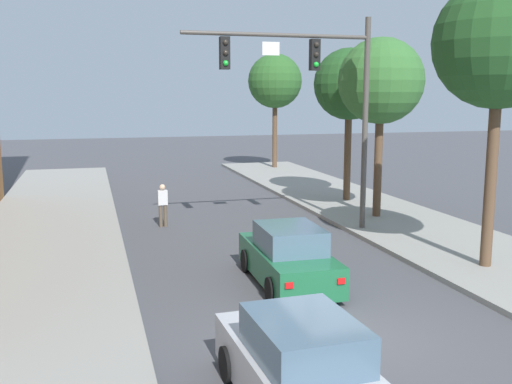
# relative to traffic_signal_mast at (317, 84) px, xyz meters

# --- Properties ---
(ground_plane) EXTENTS (120.00, 120.00, 0.00)m
(ground_plane) POSITION_rel_traffic_signal_mast_xyz_m (-2.71, -8.75, -5.35)
(ground_plane) COLOR #4C4C51
(sidewalk_left) EXTENTS (5.00, 60.00, 0.15)m
(sidewalk_left) POSITION_rel_traffic_signal_mast_xyz_m (-9.21, -8.75, -5.27)
(sidewalk_left) COLOR #99968E
(sidewalk_left) RESTS_ON ground
(traffic_signal_mast) EXTENTS (6.69, 0.38, 7.50)m
(traffic_signal_mast) POSITION_rel_traffic_signal_mast_xyz_m (0.00, 0.00, 0.00)
(traffic_signal_mast) COLOR #514C47
(traffic_signal_mast) RESTS_ON sidewalk_right
(car_lead_green) EXTENTS (1.91, 4.27, 1.60)m
(car_lead_green) POSITION_rel_traffic_signal_mast_xyz_m (-2.72, -5.02, -4.63)
(car_lead_green) COLOR #1E663D
(car_lead_green) RESTS_ON ground
(car_following_silver) EXTENTS (1.96, 4.30, 1.60)m
(car_following_silver) POSITION_rel_traffic_signal_mast_xyz_m (-4.60, -11.14, -4.63)
(car_following_silver) COLOR #B7B7BC
(car_following_silver) RESTS_ON ground
(pedestrian_crossing_road) EXTENTS (0.36, 0.22, 1.64)m
(pedestrian_crossing_road) POSITION_rel_traffic_signal_mast_xyz_m (-5.07, 2.78, -4.44)
(pedestrian_crossing_road) COLOR brown
(pedestrian_crossing_road) RESTS_ON ground
(street_tree_nearest) EXTENTS (3.58, 3.58, 8.01)m
(street_tree_nearest) POSITION_rel_traffic_signal_mast_xyz_m (3.11, -5.42, 0.98)
(street_tree_nearest) COLOR brown
(street_tree_nearest) RESTS_ON sidewalk_right
(street_tree_second) EXTENTS (3.35, 3.35, 7.04)m
(street_tree_second) POSITION_rel_traffic_signal_mast_xyz_m (3.37, 1.76, 0.13)
(street_tree_second) COLOR brown
(street_tree_second) RESTS_ON sidewalk_right
(street_tree_third) EXTENTS (3.24, 3.24, 6.93)m
(street_tree_third) POSITION_rel_traffic_signal_mast_xyz_m (3.78, 5.54, 0.07)
(street_tree_third) COLOR brown
(street_tree_third) RESTS_ON sidewalk_right
(street_tree_farthest) EXTENTS (3.56, 3.56, 7.51)m
(street_tree_farthest) POSITION_rel_traffic_signal_mast_xyz_m (4.32, 18.32, 0.50)
(street_tree_farthest) COLOR brown
(street_tree_farthest) RESTS_ON sidewalk_right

